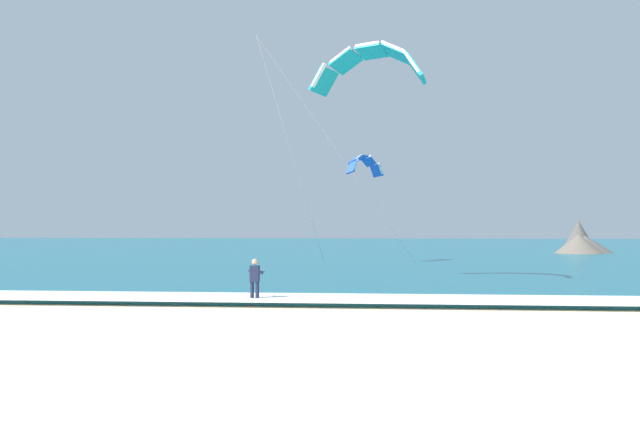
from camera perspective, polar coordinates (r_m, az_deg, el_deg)
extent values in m
plane|color=beige|center=(14.29, -12.04, -12.83)|extent=(200.00, 200.00, 0.00)
cube|color=#146075|center=(84.44, 2.19, -2.93)|extent=(200.00, 120.00, 0.20)
cube|color=white|center=(25.76, -4.21, -7.05)|extent=(200.00, 3.13, 0.04)
ellipsoid|color=#E04C38|center=(25.47, -5.51, -7.56)|extent=(0.57, 1.44, 0.05)
cube|color=black|center=(25.71, -5.41, -7.40)|extent=(0.16, 0.07, 0.04)
cube|color=black|center=(25.22, -5.62, -7.52)|extent=(0.16, 0.07, 0.04)
cylinder|color=#191E38|center=(25.45, -5.73, -6.67)|extent=(0.14, 0.14, 0.84)
cylinder|color=#191E38|center=(25.40, -5.29, -6.68)|extent=(0.14, 0.14, 0.84)
cube|color=#191E38|center=(25.37, -5.51, -5.06)|extent=(0.36, 0.23, 0.60)
sphere|color=tan|center=(25.34, -5.51, -4.07)|extent=(0.22, 0.22, 0.22)
cylinder|color=#191E38|center=(25.57, -5.80, -4.91)|extent=(0.14, 0.51, 0.22)
cylinder|color=#191E38|center=(25.47, -5.02, -4.93)|extent=(0.14, 0.51, 0.22)
cylinder|color=black|center=(25.73, -5.28, -4.89)|extent=(0.55, 0.09, 0.04)
cube|color=#3F3F42|center=(25.50, -5.43, -5.53)|extent=(0.13, 0.09, 0.10)
cube|color=teal|center=(32.13, 8.04, 11.98)|extent=(1.07, 1.45, 1.41)
cube|color=white|center=(31.78, 7.68, 12.52)|extent=(0.79, 0.53, 1.16)
cube|color=teal|center=(33.09, 6.50, 13.22)|extent=(1.51, 1.59, 1.09)
cube|color=white|center=(32.75, 6.14, 13.76)|extent=(1.13, 0.71, 0.75)
cube|color=teal|center=(33.91, 4.39, 13.44)|extent=(1.72, 1.62, 0.53)
cube|color=white|center=(33.58, 4.00, 13.96)|extent=(1.23, 0.79, 0.17)
cube|color=teal|center=(34.42, 2.17, 12.65)|extent=(1.74, 1.50, 1.09)
cube|color=white|center=(34.09, 1.77, 13.16)|extent=(1.14, 0.74, 0.75)
cube|color=teal|center=(34.52, 0.31, 11.06)|extent=(1.54, 1.27, 1.41)
cube|color=white|center=(34.20, -0.11, 11.54)|extent=(0.84, 0.56, 1.16)
cylinder|color=#B2B2B7|center=(28.43, 1.99, 4.53)|extent=(6.35, 6.02, 8.97)
cylinder|color=#B2B2B7|center=(29.81, -2.16, 4.27)|extent=(1.92, 8.41, 8.97)
cube|color=blue|center=(51.99, 4.79, 3.60)|extent=(1.05, 0.77, 1.03)
cube|color=white|center=(51.85, 5.11, 3.79)|extent=(0.39, 0.57, 0.84)
cube|color=blue|center=(51.47, 4.13, 4.38)|extent=(1.15, 1.09, 0.80)
cube|color=white|center=(51.33, 4.45, 4.57)|extent=(0.52, 0.82, 0.54)
cube|color=blue|center=(50.65, 3.47, 4.74)|extent=(1.17, 1.25, 0.39)
cube|color=white|center=(50.50, 3.79, 4.94)|extent=(0.58, 0.89, 0.13)
cube|color=blue|center=(49.70, 2.96, 4.57)|extent=(1.09, 1.27, 0.80)
cube|color=white|center=(49.55, 3.28, 4.77)|extent=(0.54, 0.82, 0.54)
cube|color=blue|center=(48.84, 2.72, 3.90)|extent=(0.91, 1.12, 1.03)
cube|color=white|center=(48.69, 3.05, 4.10)|extent=(0.41, 0.60, 0.84)
cone|color=#56514C|center=(75.23, 20.89, -1.86)|extent=(3.84, 3.84, 3.48)
cone|color=#56514C|center=(73.81, 21.40, -2.49)|extent=(5.96, 5.96, 1.88)
cone|color=#665B51|center=(71.49, 20.92, -2.47)|extent=(5.18, 5.18, 2.06)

